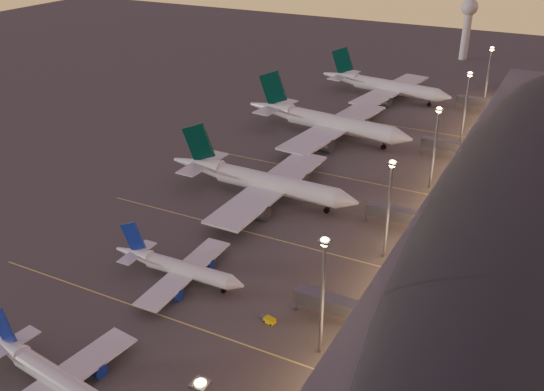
{
  "coord_description": "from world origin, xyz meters",
  "views": [
    {
      "loc": [
        70.64,
        -87.16,
        79.97
      ],
      "look_at": [
        2.0,
        45.0,
        7.0
      ],
      "focal_mm": 40.0,
      "sensor_mm": 36.0,
      "label": 1
    }
  ],
  "objects": [
    {
      "name": "airliner_wide_near",
      "position": [
        -7.17,
        55.33,
        5.12
      ],
      "size": [
        62.0,
        56.28,
        19.89
      ],
      "rotation": [
        0.0,
        0.0,
        -0.02
      ],
      "color": "silver",
      "rests_on": "ground"
    },
    {
      "name": "airliner_narrow_south",
      "position": [
        -3.04,
        -31.6,
        3.36
      ],
      "size": [
        36.42,
        32.77,
        13.0
      ],
      "rotation": [
        0.0,
        0.0,
        -0.13
      ],
      "color": "silver",
      "rests_on": "ground"
    },
    {
      "name": "airliner_wide_mid",
      "position": [
        -10.13,
        111.98,
        5.63
      ],
      "size": [
        68.32,
        62.66,
        21.85
      ],
      "rotation": [
        0.0,
        0.0,
        -0.12
      ],
      "color": "silver",
      "rests_on": "ground"
    },
    {
      "name": "ground",
      "position": [
        0.0,
        0.0,
        0.0
      ],
      "size": [
        700.0,
        700.0,
        0.0
      ],
      "primitive_type": "plane",
      "color": "#3E3C3A"
    },
    {
      "name": "radar_tower",
      "position": [
        10.0,
        260.0,
        21.87
      ],
      "size": [
        9.0,
        9.0,
        32.5
      ],
      "color": "silver",
      "rests_on": "ground"
    },
    {
      "name": "lane_markings",
      "position": [
        0.0,
        40.0,
        0.01
      ],
      "size": [
        90.0,
        180.36,
        0.0
      ],
      "color": "#D8C659",
      "rests_on": "ground"
    },
    {
      "name": "airliner_narrow_north",
      "position": [
        -3.41,
        8.0,
        3.24
      ],
      "size": [
        34.96,
        31.14,
        12.52
      ],
      "rotation": [
        0.0,
        0.0,
        0.02
      ],
      "color": "silver",
      "rests_on": "ground"
    },
    {
      "name": "baggage_tug_c",
      "position": [
        22.5,
        3.7,
        0.49
      ],
      "size": [
        3.85,
        2.24,
        1.08
      ],
      "rotation": [
        0.0,
        0.0,
        -0.23
      ],
      "color": "#D3BC05",
      "rests_on": "ground"
    },
    {
      "name": "airliner_wide_far",
      "position": [
        -6.42,
        169.75,
        5.17
      ],
      "size": [
        62.65,
        57.67,
        20.07
      ],
      "rotation": [
        0.0,
        0.0,
        -0.15
      ],
      "color": "silver",
      "rests_on": "ground"
    },
    {
      "name": "terminal_building",
      "position": [
        61.84,
        72.47,
        8.78
      ],
      "size": [
        56.35,
        255.0,
        17.46
      ],
      "color": "#515156",
      "rests_on": "ground"
    },
    {
      "name": "light_masts",
      "position": [
        36.0,
        65.0,
        17.55
      ],
      "size": [
        2.2,
        217.2,
        25.9
      ],
      "color": "slate",
      "rests_on": "ground"
    }
  ]
}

